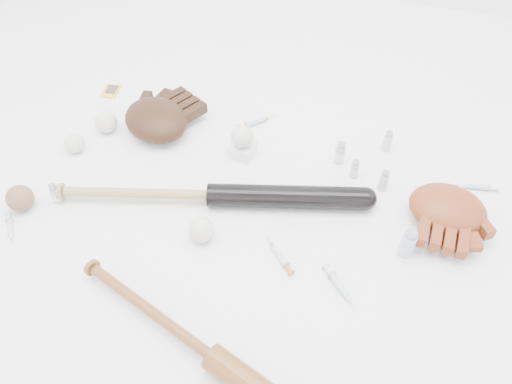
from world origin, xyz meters
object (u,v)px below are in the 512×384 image
(bat_dark, at_px, (211,195))
(pedestal, at_px, (243,150))
(glove_dark, at_px, (156,119))
(bat_wood, at_px, (214,358))

(bat_dark, relative_size, pedestal, 12.92)
(bat_dark, distance_m, glove_dark, 0.40)
(bat_wood, distance_m, pedestal, 0.73)
(bat_dark, bearing_deg, pedestal, 68.96)
(pedestal, bearing_deg, glove_dark, 175.12)
(glove_dark, height_order, pedestal, glove_dark)
(bat_wood, xyz_separation_m, glove_dark, (-0.48, 0.74, 0.02))
(bat_wood, xyz_separation_m, pedestal, (-0.16, 0.72, -0.01))
(glove_dark, relative_size, pedestal, 3.78)
(glove_dark, bearing_deg, bat_wood, -27.74)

